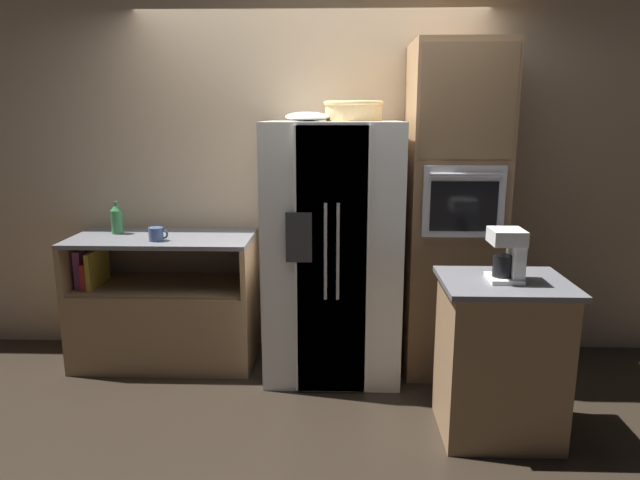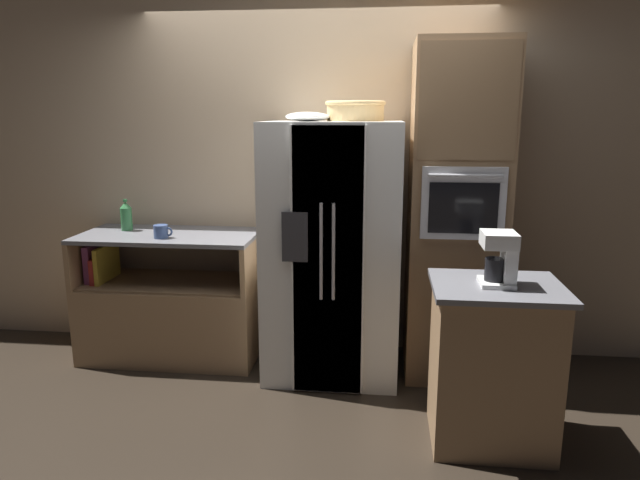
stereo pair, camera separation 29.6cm
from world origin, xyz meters
name	(u,v)px [view 1 (the left image)]	position (x,y,z in m)	size (l,w,h in m)	color
ground_plane	(309,369)	(0.00, 0.00, 0.00)	(20.00, 20.00, 0.00)	black
wall_back	(311,166)	(0.00, 0.49, 1.40)	(12.00, 0.06, 2.80)	tan
counter_left	(166,315)	(-1.05, 0.15, 0.34)	(1.27, 0.64, 0.93)	#93704C
refrigerator	(332,250)	(0.17, 0.05, 0.87)	(0.90, 0.85, 1.73)	white
wall_oven	(452,212)	(0.98, 0.13, 1.12)	(0.62, 0.72, 2.24)	#93704C
island_counter	(500,357)	(1.11, -0.77, 0.45)	(0.69, 0.58, 0.90)	#93704C
wicker_basket	(354,110)	(0.30, 0.11, 1.80)	(0.40, 0.40, 0.13)	tan
fruit_bowl	(307,117)	(0.00, -0.02, 1.76)	(0.28, 0.28, 0.06)	white
bottle_tall	(117,219)	(-1.39, 0.23, 1.04)	(0.08, 0.08, 0.23)	#33723F
mug	(156,234)	(-1.03, 0.00, 0.98)	(0.13, 0.10, 0.09)	#384C7A
coffee_maker	(509,253)	(1.12, -0.78, 1.05)	(0.17, 0.20, 0.28)	white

